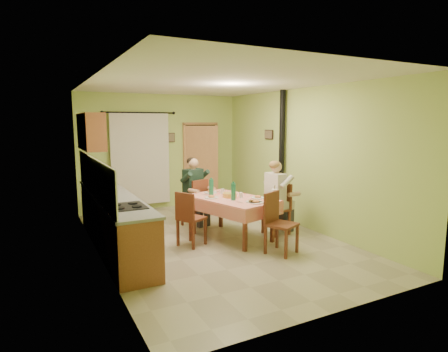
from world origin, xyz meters
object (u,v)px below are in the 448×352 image
chair_left (191,229)px  man_far (194,184)px  chair_near (281,236)px  dining_table (232,218)px  chair_far (195,212)px  man_right (277,189)px  stove_flue (281,174)px  chair_right (277,219)px

chair_left → man_far: (0.55, 1.15, 0.59)m
chair_near → chair_left: bearing=-66.5°
dining_table → chair_near: (0.32, -1.08, -0.09)m
chair_far → chair_near: bearing=-92.9°
man_right → chair_near: bearing=144.4°
man_far → dining_table: bearing=-93.9°
man_right → stove_flue: 1.06m
chair_far → man_right: man_right is taller
chair_near → chair_right: bearing=-146.6°
dining_table → chair_right: 0.91m
chair_far → chair_right: (1.17, -1.25, -0.00)m
man_far → man_right: (1.16, -1.26, 0.00)m
chair_near → chair_right: chair_near is taller
chair_near → stove_flue: 2.24m
man_far → chair_near: bearing=-92.9°
chair_near → chair_left: size_ratio=1.04×
man_far → chair_far: bearing=-90.0°
dining_table → man_far: (-0.28, 1.10, 0.50)m
stove_flue → chair_left: bearing=-164.0°
dining_table → chair_left: 0.83m
man_right → chair_left: bearing=81.8°
chair_far → chair_right: bearing=-65.2°
dining_table → man_right: bearing=-26.8°
chair_right → chair_left: size_ratio=1.02×
chair_left → stove_flue: (2.39, 0.68, 0.73)m
dining_table → chair_far: (-0.28, 1.08, -0.09)m
chair_left → stove_flue: size_ratio=0.34×
chair_right → man_right: (-0.01, -0.00, 0.59)m
chair_left → chair_far: bearing=125.9°
chair_far → man_far: size_ratio=0.70×
chair_left → stove_flue: bearing=77.7°
man_far → stove_flue: stove_flue is taller
dining_table → man_far: 1.24m
chair_far → stove_flue: stove_flue is taller
dining_table → chair_far: 1.12m
dining_table → chair_right: size_ratio=1.88×
chair_near → dining_table: bearing=-98.1°
chair_near → stove_flue: size_ratio=0.36×
chair_far → chair_left: 1.26m
dining_table → man_far: man_far is taller
chair_far → chair_left: (-0.55, -1.13, -0.00)m
chair_left → chair_right: bearing=57.9°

